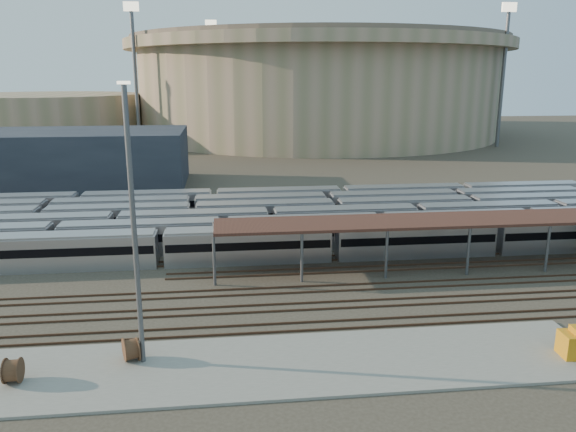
% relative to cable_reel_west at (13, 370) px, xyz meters
% --- Properties ---
extents(ground, '(420.00, 420.00, 0.00)m').
position_rel_cable_reel_west_xyz_m(ground, '(21.07, 15.42, -1.05)').
color(ground, '#383026').
rests_on(ground, ground).
extents(apron, '(50.00, 9.00, 0.20)m').
position_rel_cable_reel_west_xyz_m(apron, '(16.07, 0.42, -0.95)').
color(apron, gray).
rests_on(apron, ground).
extents(subway_trains, '(128.18, 23.90, 3.60)m').
position_rel_cable_reel_west_xyz_m(subway_trains, '(21.70, 33.92, 0.75)').
color(subway_trains, '#B1B0B5').
rests_on(subway_trains, ground).
extents(inspection_shed, '(60.30, 6.00, 5.30)m').
position_rel_cable_reel_west_xyz_m(inspection_shed, '(43.07, 19.42, 3.93)').
color(inspection_shed, '#55565A').
rests_on(inspection_shed, ground).
extents(empty_tracks, '(170.00, 9.62, 0.18)m').
position_rel_cable_reel_west_xyz_m(empty_tracks, '(21.07, 10.42, -0.96)').
color(empty_tracks, '#4C3323').
rests_on(empty_tracks, ground).
extents(stadium, '(124.00, 124.00, 32.50)m').
position_rel_cable_reel_west_xyz_m(stadium, '(46.07, 155.42, 15.42)').
color(stadium, gray).
rests_on(stadium, ground).
extents(secondary_arena, '(56.00, 56.00, 14.00)m').
position_rel_cable_reel_west_xyz_m(secondary_arena, '(-38.93, 145.42, 5.95)').
color(secondary_arena, gray).
rests_on(secondary_arena, ground).
extents(service_building, '(42.00, 20.00, 10.00)m').
position_rel_cable_reel_west_xyz_m(service_building, '(-13.93, 70.42, 3.95)').
color(service_building, '#1E232D').
rests_on(service_building, ground).
extents(floodlight_0, '(4.00, 1.00, 38.40)m').
position_rel_cable_reel_west_xyz_m(floodlight_0, '(-8.93, 125.42, 19.59)').
color(floodlight_0, '#55565A').
rests_on(floodlight_0, ground).
extents(floodlight_2, '(4.00, 1.00, 38.40)m').
position_rel_cable_reel_west_xyz_m(floodlight_2, '(91.07, 115.42, 19.59)').
color(floodlight_2, '#55565A').
rests_on(floodlight_2, ground).
extents(floodlight_3, '(4.00, 1.00, 38.40)m').
position_rel_cable_reel_west_xyz_m(floodlight_3, '(11.07, 175.42, 19.59)').
color(floodlight_3, '#55565A').
rests_on(floodlight_3, ground).
extents(cable_reel_west, '(0.99, 1.73, 1.71)m').
position_rel_cable_reel_west_xyz_m(cable_reel_west, '(0.00, 0.00, 0.00)').
color(cable_reel_west, '#4F351F').
rests_on(cable_reel_west, apron).
extents(cable_reel_east, '(1.47, 1.92, 1.70)m').
position_rel_cable_reel_west_xyz_m(cable_reel_east, '(7.32, 2.11, -0.00)').
color(cable_reel_east, '#4F351F').
rests_on(cable_reel_east, apron).
extents(yard_light_pole, '(0.81, 0.36, 19.45)m').
position_rel_cable_reel_west_xyz_m(yard_light_pole, '(8.15, 1.92, 8.96)').
color(yard_light_pole, '#55565A').
rests_on(yard_light_pole, apron).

